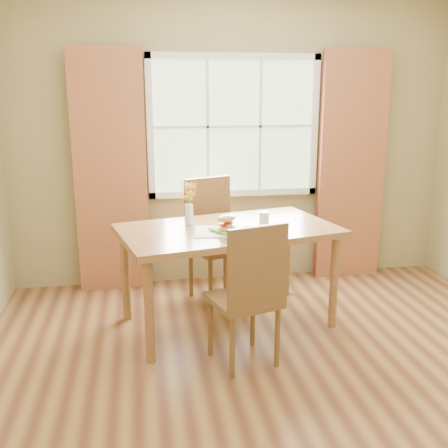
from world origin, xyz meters
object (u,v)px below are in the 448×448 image
Objects in this scene: dining_table at (228,238)px; water_glass at (264,219)px; croissant_sandwich at (226,223)px; flower_vase at (189,199)px; chair_near at (250,290)px; chair_far at (213,233)px.

dining_table is 0.31m from water_glass.
croissant_sandwich is 0.41m from flower_vase.
dining_table is 15.55× the size of water_glass.
flower_vase is at bearing 93.84° from chair_near.
dining_table is 0.43m from flower_vase.
croissant_sandwich is 0.35m from water_glass.
dining_table is 0.23m from croissant_sandwich.
water_glass is at bearing -15.92° from dining_table.
croissant_sandwich reaches higher than water_glass.
chair_near is at bearing -123.30° from croissant_sandwich.
chair_far is at bearing 61.11° from flower_vase.
chair_near is at bearing -110.35° from water_glass.
chair_near is at bearing -69.48° from flower_vase.
chair_near is 5.01× the size of croissant_sandwich.
chair_far reaches higher than chair_near.
chair_far is at bearing 49.46° from croissant_sandwich.
flower_vase is (-0.25, 0.30, 0.12)m from croissant_sandwich.
chair_far reaches higher than croissant_sandwich.
water_glass is (0.28, -0.01, 0.14)m from dining_table.
chair_far is 9.30× the size of water_glass.
water_glass reaches higher than dining_table.
flower_vase is at bearing -140.39° from chair_far.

